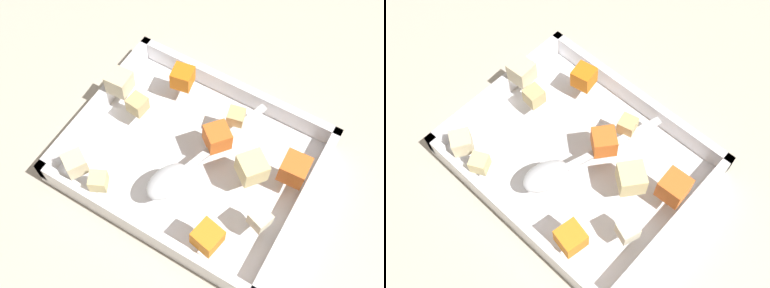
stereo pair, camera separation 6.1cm
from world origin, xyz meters
The scene contains 14 objects.
ground_plane centered at (0.00, 0.00, 0.00)m, with size 4.00×4.00×0.00m, color #BCB29E.
baking_dish centered at (0.02, 0.01, 0.01)m, with size 0.33×0.26×0.05m.
carrot_chunk_mid_right centered at (-0.06, 0.12, 0.06)m, with size 0.03×0.03×0.03m, color orange.
carrot_chunk_corner_ne centered at (0.09, -0.07, 0.06)m, with size 0.03×0.03×0.03m, color orange.
carrot_chunk_far_left centered at (-0.11, -0.02, 0.06)m, with size 0.03×0.03×0.03m, color orange.
carrot_chunk_corner_sw centered at (-0.01, -0.01, 0.06)m, with size 0.03×0.03×0.03m, color orange.
potato_chunk_far_right centered at (0.12, 0.00, 0.06)m, with size 0.02×0.02×0.02m, color tan.
potato_chunk_rim_edge centered at (0.16, -0.02, 0.06)m, with size 0.03×0.03×0.03m, color beige.
potato_chunk_heap_side centered at (0.09, 0.12, 0.06)m, with size 0.02×0.02×0.02m, color #E0CC89.
potato_chunk_heap_top centered at (-0.07, 0.01, 0.06)m, with size 0.03×0.03×0.03m, color #E0CC89.
potato_chunk_near_left centered at (-0.01, -0.05, 0.06)m, with size 0.02×0.02×0.02m, color tan.
potato_chunk_corner_nw centered at (0.13, 0.12, 0.06)m, with size 0.03×0.03×0.03m, color beige.
parsnip_chunk_mid_left centered at (-0.11, 0.06, 0.06)m, with size 0.02×0.02×0.02m, color beige.
serving_spoon centered at (0.01, 0.06, 0.06)m, with size 0.09×0.21×0.02m.
Camera 2 is at (-0.18, 0.23, 0.59)m, focal length 43.42 mm.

